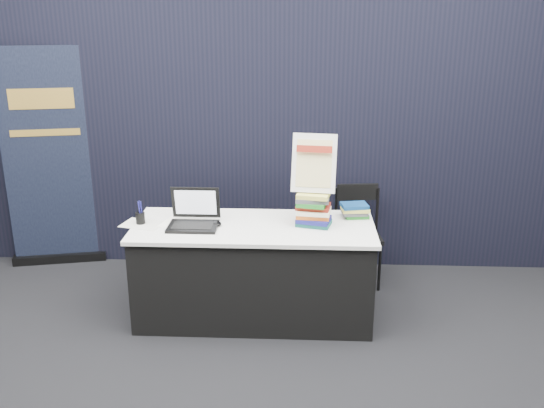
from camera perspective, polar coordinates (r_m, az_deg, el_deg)
The scene contains 15 objects.
floor at distance 4.36m, azimuth -2.19°, elevation -13.87°, with size 8.00×8.00×0.00m, color black.
wall_back at distance 7.69m, azimuth 0.20°, elevation 14.20°, with size 8.00×0.02×3.50m, color beige.
drape_partition at distance 5.40m, azimuth -0.93°, elevation 6.40°, with size 6.00×0.08×2.40m, color black.
display_table at distance 4.66m, azimuth -1.68°, elevation -6.32°, with size 1.80×0.75×0.75m.
laptop at distance 4.52m, azimuth -7.38°, elevation -1.27°, with size 0.36×0.29×0.27m.
mouse at distance 4.53m, azimuth -5.22°, elevation -1.82°, with size 0.06×0.10×0.03m, color black.
brochure_left at distance 4.63m, azimuth -12.09°, elevation -1.87°, with size 0.30×0.21×0.00m, color silver.
brochure_mid at distance 4.52m, azimuth -7.72°, elevation -2.16°, with size 0.25×0.18×0.00m, color white.
brochure_right at distance 4.59m, azimuth -8.25°, elevation -1.82°, with size 0.33×0.23×0.00m, color white.
pen_cup at distance 4.63m, azimuth -12.28°, elevation -1.31°, with size 0.07×0.07×0.09m, color black.
book_stack_tall at distance 4.49m, azimuth 3.88°, elevation -0.47°, with size 0.26×0.21×0.25m.
book_stack_short at distance 4.71m, azimuth 7.85°, elevation -0.59°, with size 0.22×0.18×0.11m.
info_sign at distance 4.42m, azimuth 3.97°, elevation 3.79°, with size 0.34×0.17×0.44m.
pullup_banner at distance 5.81m, azimuth -20.11°, elevation 2.89°, with size 0.84×0.28×1.98m.
stacking_chair at distance 5.27m, azimuth 8.03°, elevation -2.43°, with size 0.42×0.42×0.83m.
Camera 1 is at (0.33, -3.66, 2.34)m, focal length 40.00 mm.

